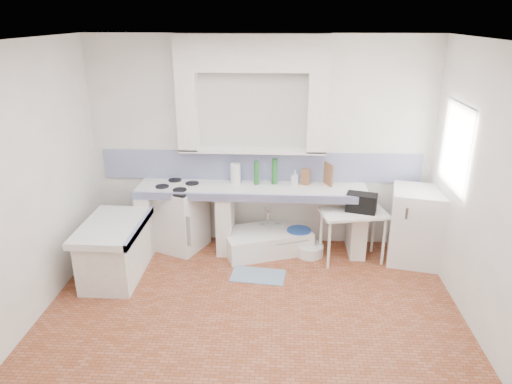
# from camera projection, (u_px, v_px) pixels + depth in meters

# --- Properties ---
(floor) EXTENTS (4.50, 4.50, 0.00)m
(floor) POSITION_uv_depth(u_px,v_px,m) (250.00, 326.00, 4.83)
(floor) COLOR #995337
(floor) RESTS_ON ground
(ceiling) EXTENTS (4.50, 4.50, 0.00)m
(ceiling) POSITION_uv_depth(u_px,v_px,m) (249.00, 42.00, 3.84)
(ceiling) COLOR white
(ceiling) RESTS_ON ground
(wall_back) EXTENTS (4.50, 0.00, 4.50)m
(wall_back) POSITION_uv_depth(u_px,v_px,m) (260.00, 144.00, 6.20)
(wall_back) COLOR white
(wall_back) RESTS_ON ground
(wall_front) EXTENTS (4.50, 0.00, 4.50)m
(wall_front) POSITION_uv_depth(u_px,v_px,m) (223.00, 340.00, 2.47)
(wall_front) COLOR white
(wall_front) RESTS_ON ground
(wall_left) EXTENTS (0.00, 4.50, 4.50)m
(wall_left) POSITION_uv_depth(u_px,v_px,m) (15.00, 195.00, 4.46)
(wall_left) COLOR white
(wall_left) RESTS_ON ground
(wall_right) EXTENTS (0.00, 4.50, 4.50)m
(wall_right) POSITION_uv_depth(u_px,v_px,m) (499.00, 205.00, 4.21)
(wall_right) COLOR white
(wall_right) RESTS_ON ground
(alcove_mass) EXTENTS (1.90, 0.25, 0.45)m
(alcove_mass) POSITION_uv_depth(u_px,v_px,m) (252.00, 53.00, 5.67)
(alcove_mass) COLOR white
(alcove_mass) RESTS_ON ground
(window_frame) EXTENTS (0.35, 0.86, 1.06)m
(window_frame) POSITION_uv_depth(u_px,v_px,m) (472.00, 149.00, 5.25)
(window_frame) COLOR #392312
(window_frame) RESTS_ON ground
(lace_valance) EXTENTS (0.01, 0.84, 0.24)m
(lace_valance) POSITION_uv_depth(u_px,v_px,m) (464.00, 115.00, 5.13)
(lace_valance) COLOR white
(lace_valance) RESTS_ON ground
(counter_slab) EXTENTS (3.00, 0.60, 0.08)m
(counter_slab) POSITION_uv_depth(u_px,v_px,m) (251.00, 190.00, 6.12)
(counter_slab) COLOR white
(counter_slab) RESTS_ON ground
(counter_lip) EXTENTS (3.00, 0.04, 0.10)m
(counter_lip) POSITION_uv_depth(u_px,v_px,m) (250.00, 198.00, 5.86)
(counter_lip) COLOR navy
(counter_lip) RESTS_ON ground
(counter_pier_left) EXTENTS (0.20, 0.55, 0.82)m
(counter_pier_left) POSITION_uv_depth(u_px,v_px,m) (149.00, 219.00, 6.36)
(counter_pier_left) COLOR white
(counter_pier_left) RESTS_ON ground
(counter_pier_mid) EXTENTS (0.20, 0.55, 0.82)m
(counter_pier_mid) POSITION_uv_depth(u_px,v_px,m) (226.00, 221.00, 6.30)
(counter_pier_mid) COLOR white
(counter_pier_mid) RESTS_ON ground
(counter_pier_right) EXTENTS (0.20, 0.55, 0.82)m
(counter_pier_right) POSITION_uv_depth(u_px,v_px,m) (357.00, 224.00, 6.20)
(counter_pier_right) COLOR white
(counter_pier_right) RESTS_ON ground
(peninsula_top) EXTENTS (0.70, 1.10, 0.08)m
(peninsula_top) POSITION_uv_depth(u_px,v_px,m) (112.00, 227.00, 5.53)
(peninsula_top) COLOR white
(peninsula_top) RESTS_ON ground
(peninsula_base) EXTENTS (0.60, 1.00, 0.62)m
(peninsula_base) POSITION_uv_depth(u_px,v_px,m) (115.00, 253.00, 5.66)
(peninsula_base) COLOR white
(peninsula_base) RESTS_ON ground
(peninsula_lip) EXTENTS (0.04, 1.10, 0.10)m
(peninsula_lip) POSITION_uv_depth(u_px,v_px,m) (140.00, 227.00, 5.51)
(peninsula_lip) COLOR navy
(peninsula_lip) RESTS_ON ground
(backsplash) EXTENTS (4.27, 0.03, 0.40)m
(backsplash) POSITION_uv_depth(u_px,v_px,m) (260.00, 166.00, 6.30)
(backsplash) COLOR navy
(backsplash) RESTS_ON ground
(stove) EXTENTS (0.80, 0.79, 0.87)m
(stove) POSITION_uv_depth(u_px,v_px,m) (179.00, 217.00, 6.34)
(stove) COLOR white
(stove) RESTS_ON ground
(sink) EXTENTS (1.27, 0.96, 0.27)m
(sink) POSITION_uv_depth(u_px,v_px,m) (267.00, 241.00, 6.33)
(sink) COLOR white
(sink) RESTS_ON ground
(side_table) EXTENTS (0.89, 0.61, 0.04)m
(side_table) POSITION_uv_depth(u_px,v_px,m) (352.00, 236.00, 6.02)
(side_table) COLOR white
(side_table) RESTS_ON ground
(fridge) EXTENTS (0.75, 0.75, 0.97)m
(fridge) POSITION_uv_depth(u_px,v_px,m) (415.00, 226.00, 5.97)
(fridge) COLOR white
(fridge) RESTS_ON ground
(bucket_red) EXTENTS (0.33, 0.33, 0.28)m
(bucket_red) POSITION_uv_depth(u_px,v_px,m) (241.00, 242.00, 6.29)
(bucket_red) COLOR #C1471C
(bucket_red) RESTS_ON ground
(bucket_orange) EXTENTS (0.39, 0.39, 0.27)m
(bucket_orange) POSITION_uv_depth(u_px,v_px,m) (267.00, 243.00, 6.29)
(bucket_orange) COLOR red
(bucket_orange) RESTS_ON ground
(bucket_blue) EXTENTS (0.43, 0.43, 0.31)m
(bucket_blue) POSITION_uv_depth(u_px,v_px,m) (299.00, 240.00, 6.32)
(bucket_blue) COLOR #224DA9
(bucket_blue) RESTS_ON ground
(basin_white) EXTENTS (0.41, 0.41, 0.14)m
(basin_white) POSITION_uv_depth(u_px,v_px,m) (310.00, 250.00, 6.24)
(basin_white) COLOR white
(basin_white) RESTS_ON ground
(water_bottle_a) EXTENTS (0.10, 0.10, 0.31)m
(water_bottle_a) POSITION_uv_depth(u_px,v_px,m) (263.00, 234.00, 6.50)
(water_bottle_a) COLOR silver
(water_bottle_a) RESTS_ON ground
(water_bottle_b) EXTENTS (0.08, 0.08, 0.32)m
(water_bottle_b) POSITION_uv_depth(u_px,v_px,m) (278.00, 234.00, 6.49)
(water_bottle_b) COLOR silver
(water_bottle_b) RESTS_ON ground
(black_bag) EXTENTS (0.42, 0.31, 0.23)m
(black_bag) POSITION_uv_depth(u_px,v_px,m) (361.00, 203.00, 5.88)
(black_bag) COLOR black
(black_bag) RESTS_ON side_table
(green_bottle_a) EXTENTS (0.08, 0.08, 0.31)m
(green_bottle_a) POSITION_uv_depth(u_px,v_px,m) (257.00, 173.00, 6.15)
(green_bottle_a) COLOR #1E6526
(green_bottle_a) RESTS_ON counter_slab
(green_bottle_b) EXTENTS (0.10, 0.10, 0.34)m
(green_bottle_b) POSITION_uv_depth(u_px,v_px,m) (274.00, 172.00, 6.17)
(green_bottle_b) COLOR #1E6526
(green_bottle_b) RESTS_ON counter_slab
(knife_block) EXTENTS (0.13, 0.11, 0.21)m
(knife_block) POSITION_uv_depth(u_px,v_px,m) (306.00, 177.00, 6.17)
(knife_block) COLOR brown
(knife_block) RESTS_ON counter_slab
(cutting_board) EXTENTS (0.11, 0.21, 0.30)m
(cutting_board) POSITION_uv_depth(u_px,v_px,m) (328.00, 174.00, 6.14)
(cutting_board) COLOR brown
(cutting_board) RESTS_ON counter_slab
(paper_towel) EXTENTS (0.17, 0.17, 0.27)m
(paper_towel) POSITION_uv_depth(u_px,v_px,m) (236.00, 173.00, 6.21)
(paper_towel) COLOR white
(paper_towel) RESTS_ON counter_slab
(soap_bottle) EXTENTS (0.10, 0.10, 0.19)m
(soap_bottle) POSITION_uv_depth(u_px,v_px,m) (295.00, 177.00, 6.18)
(soap_bottle) COLOR white
(soap_bottle) RESTS_ON counter_slab
(rug) EXTENTS (0.69, 0.44, 0.01)m
(rug) POSITION_uv_depth(u_px,v_px,m) (258.00, 276.00, 5.75)
(rug) COLOR #295681
(rug) RESTS_ON ground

